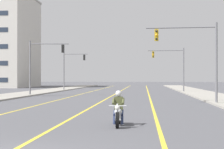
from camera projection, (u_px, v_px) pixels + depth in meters
lane_stripe_center at (118, 92)px, 54.54m from camera, size 0.16×100.00×0.01m
lane_stripe_left at (88, 92)px, 54.87m from camera, size 0.16×100.00×0.01m
lane_stripe_right at (148, 93)px, 54.21m from camera, size 0.16×100.00×0.01m
sidewalk_kerb_right at (203, 94)px, 48.69m from camera, size 4.40×110.00×0.14m
sidewalk_kerb_left at (30, 93)px, 50.42m from camera, size 4.40×110.00×0.14m
motorcycle_with_rider at (118, 112)px, 16.47m from camera, size 0.70×2.19×1.46m
traffic_signal_near_right at (195, 50)px, 30.23m from camera, size 5.37×0.50×6.20m
traffic_signal_near_left at (41, 60)px, 44.84m from camera, size 4.46×0.58×6.20m
traffic_signal_mid_right at (173, 63)px, 55.60m from camera, size 5.06×0.37×6.20m
traffic_signal_mid_left at (71, 65)px, 63.95m from camera, size 3.99×0.37×6.20m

